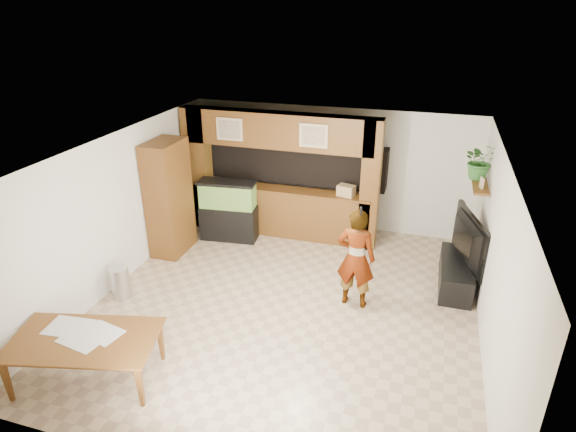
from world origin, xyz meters
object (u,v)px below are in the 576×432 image
(pantry_cabinet, at_px, (169,198))
(aquarium, at_px, (228,211))
(dining_table, at_px, (87,361))
(television, at_px, (461,240))
(person, at_px, (356,258))

(pantry_cabinet, height_order, aquarium, pantry_cabinet)
(dining_table, bearing_deg, pantry_cabinet, 88.13)
(television, height_order, person, person)
(pantry_cabinet, xyz_separation_m, dining_table, (0.75, -3.57, -0.79))
(aquarium, distance_m, television, 4.52)
(aquarium, height_order, television, television)
(pantry_cabinet, distance_m, television, 5.36)
(aquarium, bearing_deg, dining_table, -97.54)
(person, bearing_deg, aquarium, -25.12)
(pantry_cabinet, height_order, person, pantry_cabinet)
(pantry_cabinet, bearing_deg, television, 2.52)
(television, bearing_deg, pantry_cabinet, 76.71)
(pantry_cabinet, relative_size, person, 1.32)
(aquarium, relative_size, dining_table, 0.69)
(pantry_cabinet, relative_size, television, 1.50)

